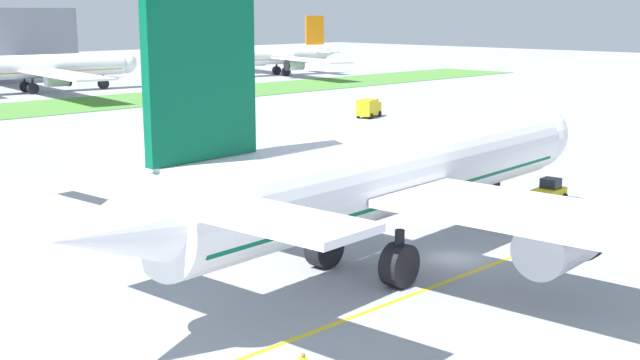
{
  "coord_description": "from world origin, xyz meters",
  "views": [
    {
      "loc": [
        -45.79,
        -32.77,
        16.99
      ],
      "look_at": [
        -1.5,
        11.86,
        4.13
      ],
      "focal_mm": 46.14,
      "sensor_mm": 36.0,
      "label": 1
    }
  ],
  "objects_px": {
    "service_truck_baggage_loader": "(369,108)",
    "pushback_tug": "(548,193)",
    "airliner_foreground": "(384,174)",
    "parked_airliner_far_centre": "(38,67)",
    "parked_airliner_far_right": "(275,56)"
  },
  "relations": [
    {
      "from": "airliner_foreground",
      "to": "pushback_tug",
      "type": "bearing_deg",
      "value": 4.4
    },
    {
      "from": "airliner_foreground",
      "to": "parked_airliner_far_centre",
      "type": "height_order",
      "value": "airliner_foreground"
    },
    {
      "from": "parked_airliner_far_right",
      "to": "service_truck_baggage_loader",
      "type": "bearing_deg",
      "value": -122.16
    },
    {
      "from": "service_truck_baggage_loader",
      "to": "parked_airliner_far_centre",
      "type": "xyz_separation_m",
      "value": [
        -18.73,
        78.27,
        3.83
      ]
    },
    {
      "from": "pushback_tug",
      "to": "service_truck_baggage_loader",
      "type": "height_order",
      "value": "service_truck_baggage_loader"
    },
    {
      "from": "service_truck_baggage_loader",
      "to": "pushback_tug",
      "type": "bearing_deg",
      "value": -123.4
    },
    {
      "from": "pushback_tug",
      "to": "parked_airliner_far_right",
      "type": "distance_m",
      "value": 156.49
    },
    {
      "from": "airliner_foreground",
      "to": "pushback_tug",
      "type": "relative_size",
      "value": 12.92
    },
    {
      "from": "pushback_tug",
      "to": "parked_airliner_far_right",
      "type": "xyz_separation_m",
      "value": [
        84.42,
        131.69,
        4.4
      ]
    },
    {
      "from": "service_truck_baggage_loader",
      "to": "parked_airliner_far_centre",
      "type": "relative_size",
      "value": 0.08
    },
    {
      "from": "airliner_foreground",
      "to": "pushback_tug",
      "type": "height_order",
      "value": "airliner_foreground"
    },
    {
      "from": "airliner_foreground",
      "to": "parked_airliner_far_centre",
      "type": "bearing_deg",
      "value": 72.86
    },
    {
      "from": "pushback_tug",
      "to": "parked_airliner_far_centre",
      "type": "xyz_separation_m",
      "value": [
        16.24,
        131.31,
        4.42
      ]
    },
    {
      "from": "airliner_foreground",
      "to": "service_truck_baggage_loader",
      "type": "height_order",
      "value": "airliner_foreground"
    },
    {
      "from": "pushback_tug",
      "to": "service_truck_baggage_loader",
      "type": "bearing_deg",
      "value": 56.6
    }
  ]
}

